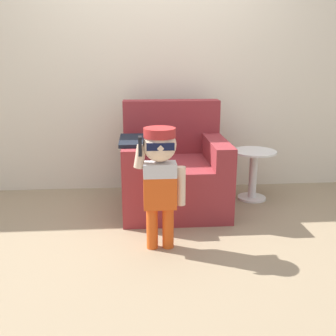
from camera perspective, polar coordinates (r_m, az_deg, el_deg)
The scene contains 5 objects.
ground_plane at distance 3.51m, azimuth -1.51°, elevation -6.64°, with size 10.00×10.00×0.00m, color #998466.
wall_back at distance 4.03m, azimuth -2.24°, elevation 15.21°, with size 10.00×0.05×2.60m.
armchair at distance 3.58m, azimuth 0.81°, elevation -0.49°, with size 0.93×0.88×0.95m.
person_child at distance 2.71m, azimuth -1.16°, elevation -0.27°, with size 0.36×0.27×0.88m.
side_table at distance 3.87m, azimuth 12.28°, elevation -0.29°, with size 0.42×0.42×0.48m.
Camera 1 is at (-0.16, -3.24, 1.34)m, focal length 42.00 mm.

